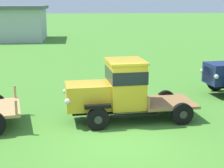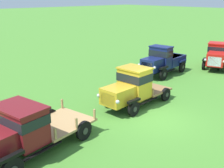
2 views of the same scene
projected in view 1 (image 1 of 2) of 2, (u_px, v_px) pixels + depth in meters
ground_plane at (117, 141)px, 10.68m from camera, size 240.00×240.00×0.00m
vintage_truck_midrow_center at (119, 90)px, 12.38m from camera, size 4.88×2.27×2.22m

